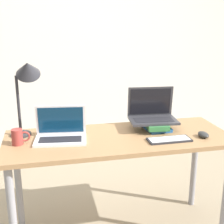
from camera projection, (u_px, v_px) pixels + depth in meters
The scene contains 9 objects.
wall_back at pixel (84, 39), 3.59m from camera, with size 8.00×0.05×2.70m.
desk at pixel (119, 149), 2.18m from camera, with size 1.56×0.61×0.78m.
laptop_left at pixel (61, 133), 2.09m from camera, with size 0.36×0.26×0.23m.
book_stack at pixel (156, 125), 2.30m from camera, with size 0.19×0.27×0.06m.
laptop_on_books at pixel (152, 114), 2.30m from camera, with size 0.36×0.26×0.24m.
wireless_keyboard at pixel (169, 140), 2.08m from camera, with size 0.29×0.12×0.01m.
mouse at pixel (203, 135), 2.14m from camera, with size 0.07×0.10×0.04m.
mug at pixel (18, 137), 2.00m from camera, with size 0.12×0.07×0.10m.
desk_lamp at pixel (26, 77), 2.05m from camera, with size 0.23×0.20×0.56m.
Camera 1 is at (-0.48, -1.66, 1.54)m, focal length 50.00 mm.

